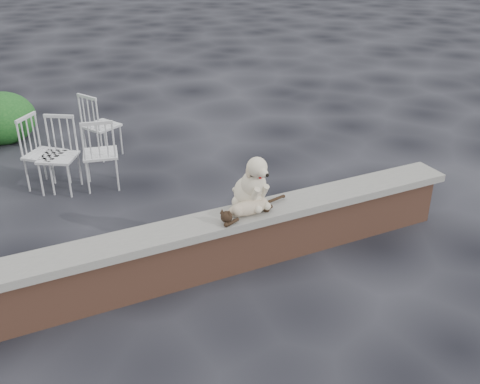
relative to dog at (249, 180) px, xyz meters
name	(u,v)px	position (x,y,z in m)	size (l,w,h in m)	color
ground	(176,282)	(-0.83, -0.10, -0.86)	(60.00, 60.00, 0.00)	black
brick_wall	(174,260)	(-0.83, -0.10, -0.61)	(6.00, 0.30, 0.50)	brown
capstone	(172,234)	(-0.83, -0.10, -0.32)	(6.20, 0.40, 0.08)	slate
dog	(249,180)	(0.00, 0.00, 0.00)	(0.37, 0.49, 0.57)	beige
cat	(249,207)	(-0.08, -0.15, -0.20)	(0.96, 0.23, 0.16)	tan
chair_b	(58,156)	(-1.44, 2.38, -0.39)	(0.56, 0.56, 0.94)	white
chair_e	(101,125)	(-0.70, 3.28, -0.39)	(0.56, 0.56, 0.94)	white
chair_a	(45,153)	(-1.57, 2.54, -0.39)	(0.56, 0.56, 0.94)	white
chair_c	(100,152)	(-0.95, 2.26, -0.39)	(0.56, 0.56, 0.94)	white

